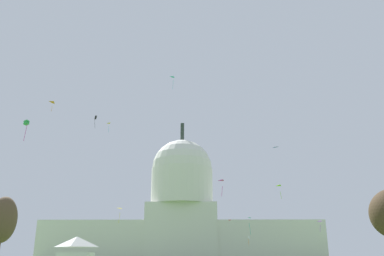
{
  "coord_description": "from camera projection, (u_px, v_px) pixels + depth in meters",
  "views": [
    {
      "loc": [
        4.43,
        -21.08,
        1.6
      ],
      "look_at": [
        3.26,
        75.45,
        33.6
      ],
      "focal_mm": 37.29,
      "sensor_mm": 36.0,
      "label": 1
    }
  ],
  "objects": [
    {
      "name": "tree_west_mid",
      "position": [
        3.0,
        220.0,
        83.25
      ],
      "size": [
        7.41,
        7.67,
        14.4
      ],
      "color": "brown",
      "rests_on": "ground_plane"
    },
    {
      "name": "kite_blue_mid",
      "position": [
        274.0,
        148.0,
        110.15
      ],
      "size": [
        1.74,
        1.82,
        0.18
      ],
      "rotation": [
        0.0,
        0.0,
        5.43
      ],
      "color": "blue"
    },
    {
      "name": "kite_yellow_low",
      "position": [
        121.0,
        211.0,
        108.36
      ],
      "size": [
        1.59,
        1.55,
        3.53
      ],
      "rotation": [
        0.0,
        0.0,
        0.71
      ],
      "color": "yellow"
    },
    {
      "name": "kite_red_low",
      "position": [
        232.0,
        221.0,
        117.5
      ],
      "size": [
        1.29,
        1.63,
        0.29
      ],
      "rotation": [
        0.0,
        0.0,
        1.2
      ],
      "color": "red"
    },
    {
      "name": "kite_turquoise_low",
      "position": [
        248.0,
        220.0,
        107.97
      ],
      "size": [
        1.26,
        1.87,
        4.28
      ],
      "rotation": [
        0.0,
        0.0,
        4.6
      ],
      "color": "teal"
    },
    {
      "name": "event_tent",
      "position": [
        76.0,
        253.0,
        70.9
      ],
      "size": [
        6.14,
        4.74,
        5.6
      ],
      "rotation": [
        0.0,
        0.0,
        -0.05
      ],
      "color": "white",
      "rests_on": "ground_plane"
    },
    {
      "name": "kite_orange_high",
      "position": [
        54.0,
        103.0,
        106.95
      ],
      "size": [
        1.47,
        1.88,
        2.62
      ],
      "rotation": [
        0.0,
        0.0,
        1.15
      ],
      "color": "orange"
    },
    {
      "name": "kite_lime_low",
      "position": [
        281.0,
        188.0,
        89.82
      ],
      "size": [
        1.34,
        1.94,
        2.55
      ],
      "rotation": [
        0.0,
        0.0,
        1.86
      ],
      "color": "#8CD133"
    },
    {
      "name": "kite_violet_low",
      "position": [
        321.0,
        223.0,
        112.13
      ],
      "size": [
        1.54,
        1.37,
        2.81
      ],
      "rotation": [
        0.0,
        0.0,
        2.58
      ],
      "color": "purple"
    },
    {
      "name": "capitol_building",
      "position": [
        182.0,
        216.0,
        182.52
      ],
      "size": [
        124.67,
        28.78,
        65.54
      ],
      "color": "silver",
      "rests_on": "ground_plane"
    },
    {
      "name": "kite_gold_high",
      "position": [
        110.0,
        125.0,
        159.98
      ],
      "size": [
        1.88,
        1.58,
        3.31
      ],
      "rotation": [
        0.0,
        0.0,
        2.59
      ],
      "color": "gold"
    },
    {
      "name": "kite_magenta_low",
      "position": [
        224.0,
        184.0,
        78.38
      ],
      "size": [
        1.48,
        1.61,
        2.73
      ],
      "rotation": [
        0.0,
        0.0,
        2.17
      ],
      "color": "#D1339E"
    },
    {
      "name": "kite_cyan_high",
      "position": [
        174.0,
        78.0,
        131.28
      ],
      "size": [
        1.76,
        1.66,
        4.13
      ],
      "rotation": [
        0.0,
        0.0,
        0.68
      ],
      "color": "#33BCDB"
    },
    {
      "name": "kite_black_high",
      "position": [
        96.0,
        118.0,
        138.48
      ],
      "size": [
        0.76,
        1.18,
        4.68
      ],
      "rotation": [
        0.0,
        0.0,
        0.45
      ],
      "color": "black"
    },
    {
      "name": "kite_green_mid",
      "position": [
        26.0,
        123.0,
        67.75
      ],
      "size": [
        0.9,
        0.86,
        3.63
      ],
      "rotation": [
        0.0,
        0.0,
        4.41
      ],
      "color": "green"
    },
    {
      "name": "kite_white_low",
      "position": [
        249.0,
        239.0,
        140.76
      ],
      "size": [
        0.66,
        0.6,
        3.26
      ],
      "rotation": [
        0.0,
        0.0,
        5.92
      ],
      "color": "white"
    }
  ]
}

